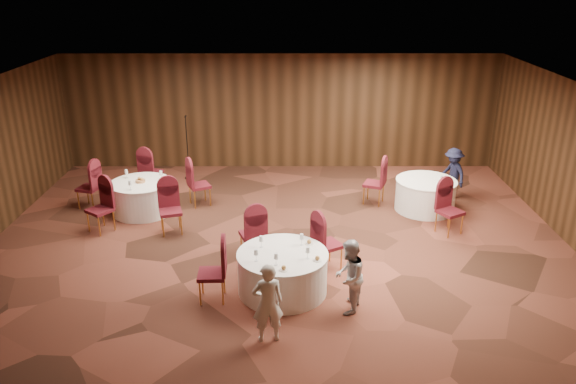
{
  "coord_description": "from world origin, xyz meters",
  "views": [
    {
      "loc": [
        0.18,
        -10.35,
        5.28
      ],
      "look_at": [
        0.2,
        0.2,
        1.1
      ],
      "focal_mm": 35.0,
      "sensor_mm": 36.0,
      "label": 1
    }
  ],
  "objects_px": {
    "table_left": "(142,197)",
    "table_right": "(425,195)",
    "woman_b": "(349,277)",
    "table_main": "(283,272)",
    "mic_stand": "(188,160)",
    "woman_a": "(268,303)",
    "man_c": "(453,173)"
  },
  "relations": [
    {
      "from": "woman_a",
      "to": "woman_b",
      "type": "height_order",
      "value": "woman_a"
    },
    {
      "from": "table_left",
      "to": "woman_a",
      "type": "xyz_separation_m",
      "value": [
        3.08,
        -4.9,
        0.28
      ]
    },
    {
      "from": "table_left",
      "to": "woman_a",
      "type": "distance_m",
      "value": 5.8
    },
    {
      "from": "table_left",
      "to": "mic_stand",
      "type": "xyz_separation_m",
      "value": [
        0.7,
        2.3,
        0.14
      ]
    },
    {
      "from": "table_main",
      "to": "table_left",
      "type": "distance_m",
      "value": 4.8
    },
    {
      "from": "woman_b",
      "to": "man_c",
      "type": "distance_m",
      "value": 5.87
    },
    {
      "from": "table_right",
      "to": "man_c",
      "type": "relative_size",
      "value": 1.11
    },
    {
      "from": "table_main",
      "to": "table_right",
      "type": "bearing_deg",
      "value": 47.43
    },
    {
      "from": "woman_b",
      "to": "woman_a",
      "type": "bearing_deg",
      "value": -41.43
    },
    {
      "from": "woman_a",
      "to": "man_c",
      "type": "bearing_deg",
      "value": -138.97
    },
    {
      "from": "table_right",
      "to": "woman_a",
      "type": "xyz_separation_m",
      "value": [
        -3.53,
        -5.03,
        0.28
      ]
    },
    {
      "from": "table_left",
      "to": "table_right",
      "type": "height_order",
      "value": "same"
    },
    {
      "from": "mic_stand",
      "to": "man_c",
      "type": "relative_size",
      "value": 1.37
    },
    {
      "from": "table_main",
      "to": "table_left",
      "type": "xyz_separation_m",
      "value": [
        -3.29,
        3.49,
        0.0
      ]
    },
    {
      "from": "table_main",
      "to": "mic_stand",
      "type": "bearing_deg",
      "value": 114.11
    },
    {
      "from": "table_left",
      "to": "man_c",
      "type": "bearing_deg",
      "value": 6.88
    },
    {
      "from": "woman_b",
      "to": "man_c",
      "type": "relative_size",
      "value": 1.01
    },
    {
      "from": "table_main",
      "to": "woman_b",
      "type": "bearing_deg",
      "value": -29.51
    },
    {
      "from": "table_left",
      "to": "woman_b",
      "type": "height_order",
      "value": "woman_b"
    },
    {
      "from": "table_left",
      "to": "man_c",
      "type": "xyz_separation_m",
      "value": [
        7.45,
        0.9,
        0.26
      ]
    },
    {
      "from": "woman_a",
      "to": "man_c",
      "type": "distance_m",
      "value": 7.26
    },
    {
      "from": "mic_stand",
      "to": "man_c",
      "type": "xyz_separation_m",
      "value": [
        6.74,
        -1.4,
        0.12
      ]
    },
    {
      "from": "woman_a",
      "to": "man_c",
      "type": "height_order",
      "value": "woman_a"
    },
    {
      "from": "mic_stand",
      "to": "table_left",
      "type": "bearing_deg",
      "value": -107.06
    },
    {
      "from": "table_left",
      "to": "man_c",
      "type": "relative_size",
      "value": 1.12
    },
    {
      "from": "woman_a",
      "to": "woman_b",
      "type": "distance_m",
      "value": 1.52
    },
    {
      "from": "table_right",
      "to": "woman_b",
      "type": "xyz_separation_m",
      "value": [
        -2.24,
        -4.23,
        0.26
      ]
    },
    {
      "from": "table_left",
      "to": "table_right",
      "type": "xyz_separation_m",
      "value": [
        6.62,
        0.13,
        0.0
      ]
    },
    {
      "from": "table_main",
      "to": "woman_a",
      "type": "relative_size",
      "value": 1.22
    },
    {
      "from": "mic_stand",
      "to": "woman_b",
      "type": "xyz_separation_m",
      "value": [
        3.68,
        -6.4,
        0.12
      ]
    },
    {
      "from": "mic_stand",
      "to": "woman_b",
      "type": "relative_size",
      "value": 1.35
    },
    {
      "from": "table_left",
      "to": "woman_b",
      "type": "relative_size",
      "value": 1.11
    }
  ]
}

